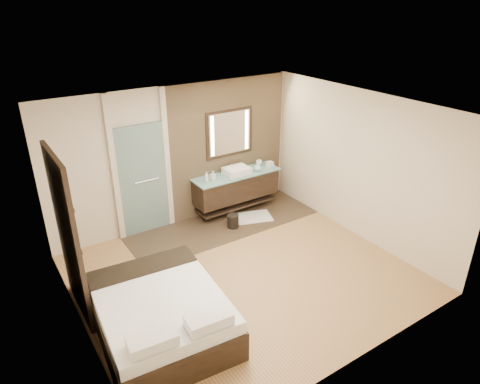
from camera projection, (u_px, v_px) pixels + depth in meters
floor at (244, 274)px, 6.97m from camera, size 5.00×5.00×0.00m
tile_strip at (224, 224)px, 8.48m from camera, size 3.80×1.30×0.01m
stone_wall at (228, 147)px, 8.62m from camera, size 2.60×0.08×2.70m
vanity at (236, 186)px, 8.72m from camera, size 1.85×0.55×0.88m
mirror_unit at (230, 133)px, 8.45m from camera, size 1.06×0.04×0.96m
frosted_door at (143, 176)px, 7.78m from camera, size 1.10×0.12×2.70m
shoji_partition at (68, 237)px, 5.70m from camera, size 0.06×1.20×2.40m
bed at (161, 314)px, 5.64m from camera, size 1.73×2.09×0.76m
bath_mat at (253, 217)px, 8.70m from camera, size 0.84×0.71×0.02m
waste_bin at (233, 221)px, 8.30m from camera, size 0.26×0.26×0.28m
tissue_box at (270, 164)px, 8.94m from camera, size 0.12×0.12×0.10m
soap_bottle_a at (207, 177)px, 8.19m from camera, size 0.09×0.09×0.20m
soap_bottle_b at (213, 176)px, 8.27m from camera, size 0.09×0.10×0.18m
soap_bottle_c at (258, 167)px, 8.70m from camera, size 0.14×0.14×0.17m
cup at (259, 163)px, 9.00m from camera, size 0.14×0.14×0.10m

